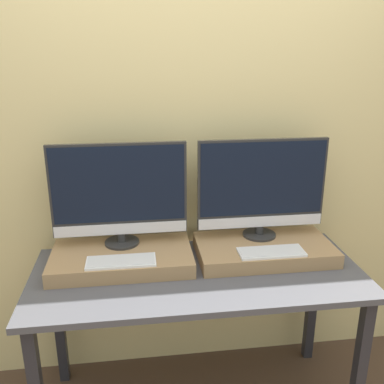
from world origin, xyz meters
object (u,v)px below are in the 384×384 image
at_px(monitor_left, 119,193).
at_px(monitor_right, 262,187).
at_px(keyboard_right, 271,252).
at_px(keyboard_left, 121,261).

xyz_separation_m(monitor_left, monitor_right, (0.71, 0.00, 0.00)).
distance_m(monitor_left, monitor_right, 0.71).
xyz_separation_m(monitor_left, keyboard_right, (0.71, -0.20, -0.26)).
bearing_deg(keyboard_right, monitor_right, 90.00).
height_order(keyboard_left, monitor_right, monitor_right).
height_order(keyboard_left, keyboard_right, same).
bearing_deg(monitor_left, keyboard_left, -90.00).
height_order(monitor_right, keyboard_right, monitor_right).
distance_m(monitor_left, keyboard_left, 0.33).
height_order(monitor_left, keyboard_right, monitor_left).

